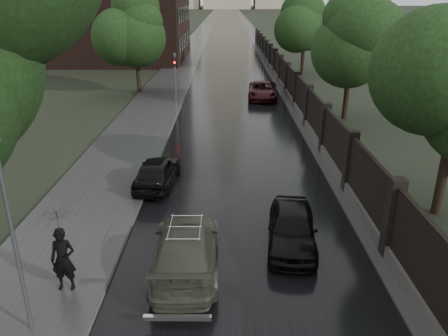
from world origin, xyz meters
TOP-DOWN VIEW (x-y plane):
  - road at (0.00, 190.00)m, footprint 8.00×420.00m
  - sidewalk_left at (-6.00, 190.00)m, footprint 4.00×420.00m
  - verge_right at (5.50, 190.00)m, footprint 3.00×420.00m
  - fence_right at (4.60, 32.01)m, footprint 0.45×75.72m
  - tree_left_far at (-8.00, 30.00)m, footprint 4.25×4.25m
  - tree_right_b at (7.50, 22.00)m, footprint 4.08×4.08m
  - tree_right_c at (7.50, 40.00)m, footprint 4.08×4.08m
  - lamp_post at (-5.40, 1.50)m, footprint 0.25×0.12m
  - traffic_light at (-4.30, 24.99)m, footprint 0.16×0.32m
  - volga_sedan at (-1.80, 4.28)m, footprint 2.07×4.87m
  - hatchback_left at (-3.60, 10.59)m, footprint 1.87×3.98m
  - car_right_near at (1.60, 5.65)m, footprint 2.00×4.05m
  - car_right_far at (2.38, 28.09)m, footprint 2.61×5.07m
  - pedestrian_umbrella at (-5.05, 3.09)m, footprint 1.10×1.12m

SIDE VIEW (x-z plane):
  - road at x=0.00m, z-range 0.00..0.02m
  - verge_right at x=5.50m, z-range 0.00..0.08m
  - sidewalk_left at x=-6.00m, z-range 0.00..0.16m
  - hatchback_left at x=-3.60m, z-range 0.00..1.32m
  - car_right_near at x=1.60m, z-range 0.00..1.33m
  - car_right_far at x=2.38m, z-range 0.00..1.37m
  - volga_sedan at x=-1.80m, z-range 0.00..1.40m
  - fence_right at x=4.60m, z-range -0.34..2.36m
  - pedestrian_umbrella at x=-5.05m, z-range 0.64..3.56m
  - traffic_light at x=-4.30m, z-range 0.40..4.40m
  - lamp_post at x=-5.40m, z-range 0.12..5.23m
  - tree_right_b at x=7.50m, z-range 1.44..8.46m
  - tree_right_c at x=7.50m, z-range 1.44..8.46m
  - tree_left_far at x=-8.00m, z-range 1.55..8.94m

